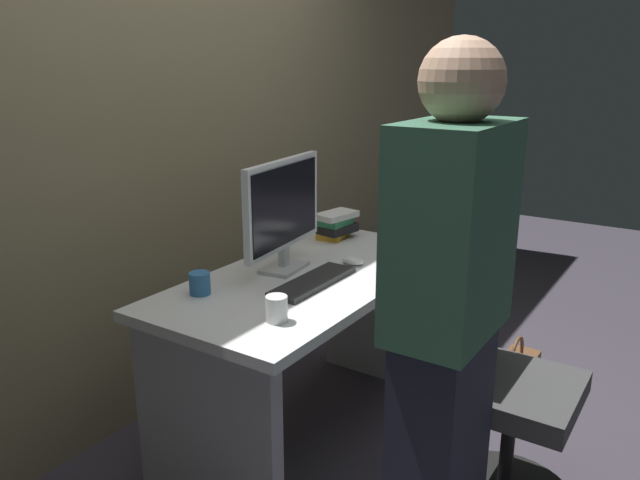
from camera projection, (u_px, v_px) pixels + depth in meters
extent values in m
plane|color=#3D3842|center=(311.00, 434.00, 2.71)|extent=(9.00, 9.00, 0.00)
cube|color=#8C7F5B|center=(162.00, 78.00, 2.70)|extent=(6.40, 0.10, 3.00)
cube|color=white|center=(310.00, 278.00, 2.51)|extent=(1.39, 0.70, 0.04)
cube|color=#B2B2B7|center=(205.00, 434.00, 2.11)|extent=(0.06, 0.62, 0.71)
cube|color=#B2B2B7|center=(381.00, 312.00, 3.12)|extent=(0.06, 0.62, 0.71)
cylinder|color=black|center=(507.00, 448.00, 2.24)|extent=(0.05, 0.05, 0.39)
cube|color=#3F3F3F|center=(513.00, 390.00, 2.18)|extent=(0.44, 0.44, 0.08)
cube|color=#3F3F3F|center=(466.00, 310.00, 2.20)|extent=(0.40, 0.06, 0.44)
cube|color=#262838|center=(438.00, 461.00, 1.85)|extent=(0.34, 0.20, 0.85)
cube|color=#38664C|center=(452.00, 231.00, 1.65)|extent=(0.40, 0.24, 0.58)
sphere|color=tan|center=(462.00, 81.00, 1.54)|extent=(0.22, 0.22, 0.22)
cube|color=silver|center=(284.00, 268.00, 2.55)|extent=(0.21, 0.16, 0.02)
cube|color=silver|center=(284.00, 256.00, 2.54)|extent=(0.04, 0.03, 0.08)
cube|color=silver|center=(283.00, 204.00, 2.48)|extent=(0.54, 0.09, 0.36)
cube|color=black|center=(286.00, 205.00, 2.46)|extent=(0.49, 0.06, 0.32)
cube|color=#262626|center=(313.00, 282.00, 2.38)|extent=(0.43, 0.13, 0.02)
ellipsoid|color=white|center=(353.00, 261.00, 2.61)|extent=(0.06, 0.10, 0.03)
cylinder|color=silver|center=(277.00, 309.00, 2.04)|extent=(0.07, 0.07, 0.09)
cylinder|color=#3372B2|center=(200.00, 283.00, 2.28)|extent=(0.08, 0.08, 0.08)
cube|color=gold|center=(333.00, 235.00, 3.00)|extent=(0.17, 0.14, 0.03)
cube|color=black|center=(337.00, 228.00, 2.98)|extent=(0.20, 0.15, 0.04)
cube|color=#338C59|center=(335.00, 221.00, 2.97)|extent=(0.16, 0.12, 0.03)
cube|color=white|center=(336.00, 215.00, 2.96)|extent=(0.22, 0.15, 0.03)
cube|color=black|center=(402.00, 251.00, 2.78)|extent=(0.12, 0.16, 0.01)
cube|color=brown|center=(514.00, 386.00, 2.85)|extent=(0.34, 0.14, 0.26)
torus|color=brown|center=(517.00, 355.00, 2.80)|extent=(0.18, 0.02, 0.18)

